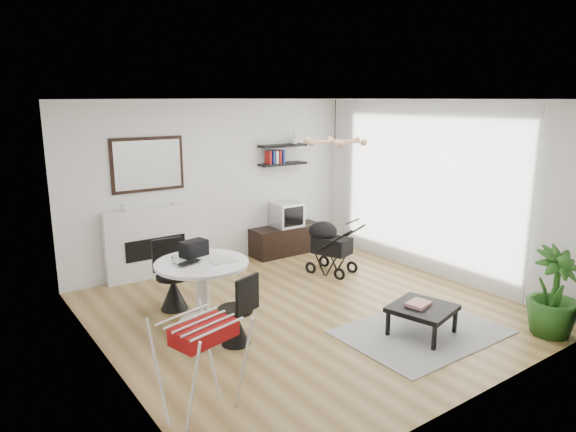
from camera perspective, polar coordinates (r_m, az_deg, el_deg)
floor at (r=6.83m, az=1.97°, el=-10.45°), size 5.00×5.00×0.00m
ceiling at (r=6.28m, az=2.16°, el=12.83°), size 5.00×5.00×0.00m
wall_back at (r=8.51m, az=-8.24°, el=3.56°), size 5.00×0.00×5.00m
wall_left at (r=5.33m, az=-19.85°, el=-2.61°), size 0.00×5.00×5.00m
wall_right at (r=8.16m, az=16.16°, el=2.79°), size 0.00×5.00×5.00m
sheer_curtain at (r=8.21m, az=14.64°, el=2.94°), size 0.04×3.60×2.60m
fireplace at (r=8.14m, az=-14.74°, el=-1.94°), size 1.50×0.17×2.16m
shelf_lower at (r=9.02m, az=-0.59°, el=5.81°), size 0.90×0.25×0.04m
shelf_upper at (r=8.99m, az=-0.59°, el=7.84°), size 0.90×0.25×0.04m
pendant_lamp at (r=6.97m, az=5.22°, el=8.25°), size 0.90×0.90×0.10m
tv_console at (r=9.19m, az=-0.17°, el=-2.65°), size 1.33×0.46×0.50m
crt_tv at (r=9.08m, az=-0.12°, el=0.17°), size 0.49×0.43×0.43m
dining_table at (r=6.29m, az=-9.48°, el=-7.44°), size 1.12×1.12×0.82m
laptop at (r=6.11m, az=-10.67°, el=-5.22°), size 0.37×0.30×0.02m
black_bag at (r=6.42m, az=-10.43°, el=-3.55°), size 0.36×0.26×0.19m
newspaper at (r=6.20m, az=-7.22°, el=-4.90°), size 0.33×0.28×0.01m
drinking_glass at (r=6.18m, az=-12.55°, el=-4.76°), size 0.06×0.06×0.10m
chair_far at (r=6.96m, az=-12.66°, el=-7.76°), size 0.44×0.45×0.92m
chair_near at (r=5.88m, az=-5.71°, el=-11.68°), size 0.44×0.45×0.84m
drying_rack at (r=4.61m, az=-9.59°, el=-16.15°), size 0.73×0.70×0.91m
stroller at (r=8.18m, az=4.58°, el=-3.60°), size 0.67×0.83×0.92m
rug at (r=6.43m, az=14.63°, el=-12.35°), size 1.87×1.35×0.01m
coffee_table at (r=6.26m, az=14.71°, el=-10.00°), size 0.81×0.81×0.34m
magazines at (r=6.25m, az=14.31°, el=-9.43°), size 0.31×0.27×0.04m
potted_plant at (r=6.73m, az=27.45°, el=-7.53°), size 0.71×0.71×1.04m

